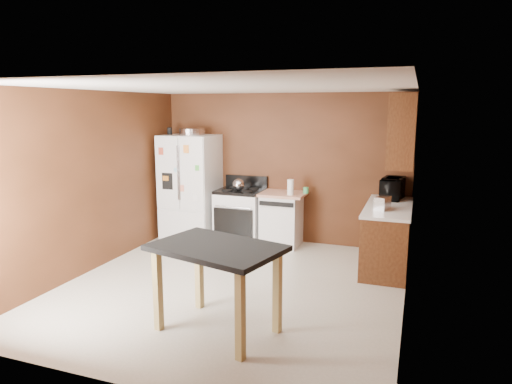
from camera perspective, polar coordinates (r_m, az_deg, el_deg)
The scene contains 18 objects.
floor at distance 5.98m, azimuth -3.04°, elevation -11.75°, with size 4.50×4.50×0.00m, color beige.
ceiling at distance 5.54m, azimuth -3.30°, elevation 12.94°, with size 4.50×4.50×0.00m, color white.
wall_back at distance 7.72m, azimuth 3.34°, elevation 2.97°, with size 4.20×4.20×0.00m, color #582D17.
wall_front at distance 3.71m, azimuth -16.85°, elevation -5.84°, with size 4.20×4.20×0.00m, color #582D17.
wall_left at distance 6.72m, azimuth -19.91°, elevation 1.21°, with size 4.50×4.50×0.00m, color #582D17.
wall_right at distance 5.19m, azimuth 18.71°, elevation -1.31°, with size 4.50×4.50×0.00m, color #582D17.
roasting_pan at distance 7.92m, azimuth -8.00°, elevation 7.48°, with size 0.44×0.44×0.11m, color silver.
pen_cup at distance 8.03m, azimuth -10.74°, elevation 7.49°, with size 0.08×0.08×0.12m, color black.
kettle at distance 7.57m, azimuth -2.20°, elevation 0.91°, with size 0.20×0.20×0.20m, color silver.
paper_towel at distance 7.27m, azimuth 4.34°, elevation 0.60°, with size 0.11×0.11×0.25m, color white.
green_canister at distance 7.45m, azimuth 6.25°, elevation 0.23°, with size 0.09×0.09×0.10m, color #41AA5F.
toaster at distance 6.40m, azimuth 15.53°, elevation -1.35°, with size 0.15×0.25×0.18m, color silver.
microwave at distance 7.19m, azimuth 16.69°, elevation 0.33°, with size 0.53×0.36×0.29m, color black.
refrigerator at distance 8.00m, azimuth -8.19°, elevation 0.62°, with size 0.90×0.80×1.80m.
gas_range at distance 7.77m, azimuth -1.94°, elevation -2.88°, with size 0.76×0.68×1.10m.
dishwasher at distance 7.56m, azimuth 3.21°, elevation -3.34°, with size 0.78×0.63×0.89m.
right_cabinets at distance 6.72m, azimuth 16.60°, elevation -1.56°, with size 0.63×1.58×2.45m.
island at distance 4.63m, azimuth -4.93°, elevation -8.30°, with size 1.43×1.13×0.91m.
Camera 1 is at (2.16, -5.09, 2.27)m, focal length 32.00 mm.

